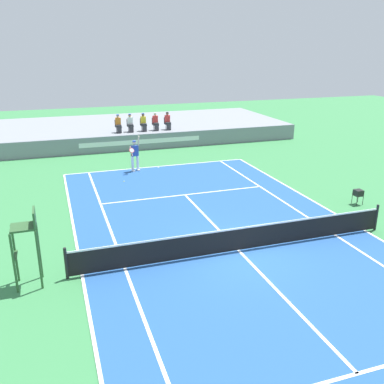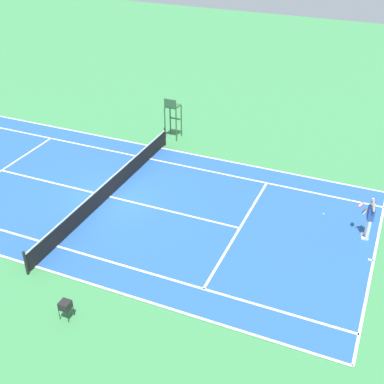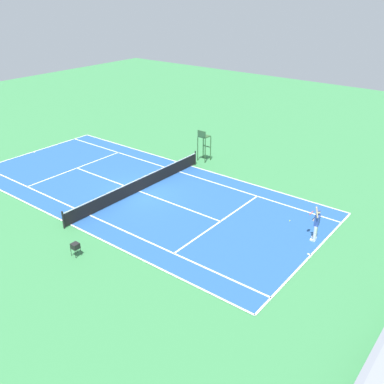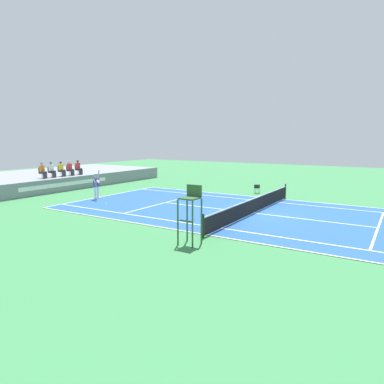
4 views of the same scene
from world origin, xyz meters
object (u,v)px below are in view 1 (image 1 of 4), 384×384
Objects in this scene: spectator_seated_2 at (144,123)px; ball_hopper at (358,193)px; spectator_seated_0 at (118,124)px; umpire_chair at (27,238)px; spectator_seated_1 at (130,123)px; spectator_seated_3 at (156,122)px; spectator_seated_4 at (168,121)px; tennis_player at (135,155)px; tennis_ball at (124,182)px.

spectator_seated_2 is 1.81× the size of ball_hopper.
spectator_seated_0 is at bearing 119.79° from ball_hopper.
spectator_seated_1 is at bearing 69.86° from umpire_chair.
spectator_seated_0 is at bearing 180.00° from spectator_seated_3.
spectator_seated_4 is 0.61× the size of tennis_player.
ball_hopper is (6.76, -14.97, -1.17)m from spectator_seated_2.
spectator_seated_2 is 1.00× the size of spectator_seated_3.
umpire_chair is 14.47m from ball_hopper.
spectator_seated_0 is 0.61× the size of tennis_player.
spectator_seated_2 is (1.81, 0.00, 0.00)m from spectator_seated_0.
spectator_seated_2 reaches higher than ball_hopper.
spectator_seated_1 and spectator_seated_4 have the same top height.
spectator_seated_4 is at bearing 59.86° from tennis_ball.
umpire_chair is (-5.62, -17.63, -0.19)m from spectator_seated_0.
spectator_seated_2 is at bearing 180.00° from spectator_seated_4.
spectator_seated_3 and spectator_seated_4 have the same top height.
tennis_player is (-3.72, -6.23, -0.75)m from spectator_seated_4.
ball_hopper is (8.68, -8.74, -0.42)m from tennis_player.
umpire_chair reaches higher than tennis_player.
umpire_chair is (-4.50, -9.48, 1.52)m from tennis_ball.
spectator_seated_2 reaches higher than tennis_ball.
spectator_seated_1 is 8.56m from tennis_ball.
spectator_seated_0 is 6.28m from tennis_player.
spectator_seated_4 is 7.30m from tennis_player.
umpire_chair reaches higher than tennis_ball.
tennis_player is at bearing -114.25° from spectator_seated_3.
spectator_seated_2 is at bearing 0.00° from spectator_seated_1.
spectator_seated_1 is 2.76m from spectator_seated_4.
umpire_chair is at bearing -117.63° from spectator_seated_4.
spectator_seated_4 is 18.60× the size of tennis_ball.
tennis_player is 12.32m from ball_hopper.
spectator_seated_1 is 1.00× the size of spectator_seated_3.
spectator_seated_1 is at bearing 0.00° from spectator_seated_0.
spectator_seated_0 is 18.51m from umpire_chair.
umpire_chair is 3.49× the size of ball_hopper.
umpire_chair is at bearing -107.67° from spectator_seated_0.
spectator_seated_1 and spectator_seated_2 have the same top height.
tennis_ball is (-3.82, -8.15, -1.71)m from spectator_seated_3.
tennis_ball is (-2.93, -8.15, -1.71)m from spectator_seated_2.
spectator_seated_0 is at bearing 180.00° from spectator_seated_4.
spectator_seated_4 is at bearing 0.00° from spectator_seated_0.
tennis_player is at bearing 134.80° from ball_hopper.
spectator_seated_2 is at bearing 114.30° from ball_hopper.
spectator_seated_1 is 1.00× the size of spectator_seated_4.
spectator_seated_3 is (0.89, 0.00, 0.00)m from spectator_seated_2.
spectator_seated_1 reaches higher than tennis_player.
spectator_seated_1 is 16.89m from ball_hopper.
spectator_seated_3 reaches higher than tennis_ball.
spectator_seated_3 is 18.60× the size of tennis_ball.
umpire_chair reaches higher than spectator_seated_2.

